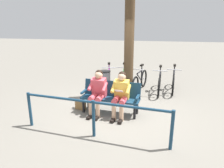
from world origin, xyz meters
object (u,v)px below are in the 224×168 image
(bench, at_px, (111,95))
(person_reading, at_px, (121,92))
(handbag, at_px, (81,105))
(bicycle_green, at_px, (159,83))
(person_companion, at_px, (98,90))
(litter_bin, at_px, (105,83))
(tree_trunk, at_px, (129,39))
(bicycle_purple, at_px, (124,79))
(bicycle_orange, at_px, (140,81))
(bicycle_black, at_px, (173,81))
(bicycle_blue, at_px, (109,79))

(bench, height_order, person_reading, person_reading)
(handbag, bearing_deg, bicycle_green, -140.02)
(handbag, bearing_deg, person_companion, 164.92)
(person_reading, relative_size, litter_bin, 1.45)
(person_reading, relative_size, tree_trunk, 0.32)
(person_companion, distance_m, litter_bin, 1.54)
(bench, bearing_deg, bicycle_purple, -85.19)
(person_companion, height_order, bicycle_orange, person_companion)
(bicycle_black, height_order, bicycle_green, same)
(person_companion, xyz_separation_m, bicycle_black, (-2.21, -2.29, -0.30))
(bench, height_order, bicycle_black, bicycle_black)
(person_reading, height_order, litter_bin, person_reading)
(handbag, distance_m, bicycle_orange, 2.54)
(handbag, height_order, bicycle_purple, bicycle_purple)
(bicycle_green, bearing_deg, bicycle_blue, -90.50)
(person_companion, height_order, bicycle_blue, person_companion)
(tree_trunk, height_order, bicycle_orange, tree_trunk)
(person_companion, xyz_separation_m, litter_bin, (0.14, -1.52, -0.25))
(person_reading, distance_m, bicycle_orange, 2.25)
(bench, distance_m, handbag, 0.98)
(tree_trunk, xyz_separation_m, bicycle_green, (-1.06, -0.47, -1.53))
(bench, height_order, bicycle_purple, bicycle_purple)
(person_companion, xyz_separation_m, bicycle_purple, (-0.41, -2.31, -0.30))
(handbag, relative_size, bicycle_orange, 0.18)
(tree_trunk, xyz_separation_m, bicycle_orange, (-0.36, -0.53, -1.53))
(litter_bin, bearing_deg, bicycle_green, -163.71)
(person_reading, xyz_separation_m, bicycle_black, (-1.57, -2.37, -0.31))
(tree_trunk, relative_size, bicycle_blue, 2.27)
(bench, bearing_deg, litter_bin, -64.39)
(person_reading, bearing_deg, bicycle_orange, -93.09)
(bicycle_orange, bearing_deg, bicycle_black, 112.89)
(bicycle_purple, bearing_deg, bicycle_black, 86.69)
(bench, bearing_deg, tree_trunk, -95.53)
(person_reading, relative_size, bicycle_orange, 0.73)
(bicycle_purple, height_order, bicycle_blue, same)
(tree_trunk, relative_size, bicycle_green, 2.25)
(person_reading, xyz_separation_m, bicycle_orange, (-0.39, -2.20, -0.31))
(bicycle_orange, bearing_deg, litter_bin, -48.14)
(person_reading, distance_m, litter_bin, 1.79)
(handbag, bearing_deg, tree_trunk, -130.29)
(tree_trunk, relative_size, bicycle_black, 2.25)
(tree_trunk, bearing_deg, bicycle_orange, -124.47)
(person_companion, height_order, handbag, person_companion)
(person_reading, height_order, person_companion, same)
(person_companion, bearing_deg, bench, -152.71)
(tree_trunk, height_order, bicycle_black, tree_trunk)
(handbag, distance_m, bicycle_blue, 2.11)
(bench, distance_m, person_reading, 0.39)
(tree_trunk, height_order, bicycle_green, tree_trunk)
(handbag, height_order, bicycle_orange, bicycle_orange)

